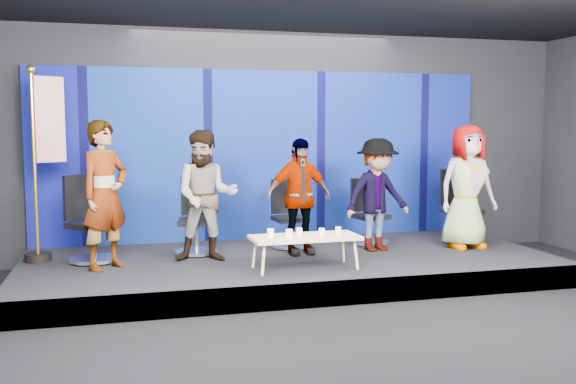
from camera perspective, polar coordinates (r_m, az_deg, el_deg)
The scene contains 21 objects.
ground at distance 6.50m, azimuth 5.97°, elevation -12.54°, with size 10.00×10.00×0.00m, color black.
room_walls at distance 6.18m, azimuth 6.21°, elevation 9.37°, with size 10.02×8.02×3.51m.
riser at distance 8.75m, azimuth 0.13°, elevation -6.65°, with size 7.00×3.00×0.30m, color black.
backdrop at distance 9.96m, azimuth -2.02°, elevation 3.29°, with size 7.00×0.08×2.60m, color #0A0864.
chair_a at distance 8.67m, azimuth -17.18°, elevation -3.54°, with size 0.90×0.90×1.13m.
panelist_a at distance 8.13m, azimuth -15.96°, elevation -0.26°, with size 0.67×0.44×1.82m, color black.
chair_b at distance 8.90m, azimuth -8.15°, elevation -3.26°, with size 0.69×0.69×1.05m.
panelist_b at distance 8.35m, azimuth -7.29°, elevation -0.35°, with size 0.83×0.64×1.70m, color black.
chair_c at distance 9.27m, azimuth 0.07°, elevation -2.97°, with size 0.61×0.61×0.98m.
panelist_c at distance 8.73m, azimuth 0.95°, elevation -0.40°, with size 0.93×0.39×1.59m, color black.
chair_d at distance 9.60m, azimuth 7.16°, elevation -2.72°, with size 0.66×0.66×0.98m.
panelist_d at distance 9.06m, azimuth 7.93°, elevation -0.25°, with size 1.02×0.59×1.58m, color black.
chair_e at distance 10.06m, azimuth 14.98°, elevation -2.26°, with size 0.64×0.64×1.09m.
panelist_e at distance 9.51m, azimuth 15.62°, elevation 0.46°, with size 0.87×0.56×1.77m, color black.
coffee_table at distance 7.89m, azimuth 1.52°, elevation -4.15°, with size 1.35×0.60×0.41m.
mug_a at distance 7.80m, azimuth -1.56°, elevation -3.64°, with size 0.08×0.08×0.10m, color white.
mug_b at distance 7.72m, azimuth 0.11°, elevation -3.72°, with size 0.09×0.09×0.10m, color white.
mug_c at distance 7.93m, azimuth 1.00°, elevation -3.52°, with size 0.07×0.07×0.09m, color white.
mug_d at distance 7.92m, azimuth 3.01°, elevation -3.55°, with size 0.07×0.07×0.09m, color white.
mug_e at distance 8.06m, azimuth 4.49°, elevation -3.40°, with size 0.07×0.07×0.08m, color white.
flag_stand at distance 8.86m, azimuth -20.86°, elevation 2.81°, with size 0.54×0.39×2.52m.
Camera 1 is at (-2.20, -5.76, 2.05)m, focal length 40.00 mm.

